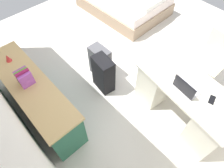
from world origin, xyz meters
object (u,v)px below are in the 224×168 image
at_px(laptop, 186,88).
at_px(computer_mouse, 173,75).
at_px(suitcase_spare_grey, 100,62).
at_px(bed, 124,1).
at_px(suitcase_black, 103,74).
at_px(cell_phone_near_laptop, 212,100).
at_px(office_chair, 209,63).
at_px(figurine_small, 8,58).
at_px(credenza, 37,98).
at_px(desk, 183,101).

relative_size(laptop, computer_mouse, 3.36).
bearing_deg(suitcase_spare_grey, bed, -56.93).
bearing_deg(suitcase_black, cell_phone_near_laptop, -154.88).
bearing_deg(office_chair, figurine_small, 51.90).
xyz_separation_m(bed, laptop, (-2.56, 1.49, 0.54)).
distance_m(bed, cell_phone_near_laptop, 3.22).
xyz_separation_m(suitcase_black, cell_phone_near_laptop, (-1.47, -0.49, 0.42)).
relative_size(office_chair, figurine_small, 8.55).
height_order(office_chair, credenza, office_chair).
bearing_deg(laptop, cell_phone_near_laptop, -158.77).
bearing_deg(office_chair, laptop, 97.03).
height_order(credenza, bed, credenza).
bearing_deg(suitcase_spare_grey, credenza, 88.02).
xyz_separation_m(desk, laptop, (0.02, 0.11, 0.40)).
xyz_separation_m(suitcase_spare_grey, computer_mouse, (-1.17, -0.30, 0.46)).
height_order(credenza, laptop, laptop).
distance_m(office_chair, laptop, 1.06).
bearing_deg(office_chair, suitcase_black, 52.62).
relative_size(desk, suitcase_black, 2.33).
xyz_separation_m(bed, cell_phone_near_laptop, (-2.87, 1.37, 0.50)).
height_order(credenza, figurine_small, figurine_small).
bearing_deg(bed, cell_phone_near_laptop, 154.41).
bearing_deg(desk, office_chair, -80.59).
bearing_deg(desk, credenza, 45.61).
bearing_deg(office_chair, desk, 99.41).
relative_size(desk, cell_phone_near_laptop, 11.13).
xyz_separation_m(suitcase_black, suitcase_spare_grey, (0.26, -0.15, -0.04)).
bearing_deg(computer_mouse, bed, -24.16).
bearing_deg(desk, bed, -28.18).
bearing_deg(suitcase_spare_grey, cell_phone_near_laptop, -169.38).
height_order(desk, office_chair, office_chair).
distance_m(desk, office_chair, 0.89).
bearing_deg(suitcase_black, figurine_small, 57.56).
height_order(suitcase_spare_grey, laptop, laptop).
height_order(suitcase_black, computer_mouse, computer_mouse).
bearing_deg(cell_phone_near_laptop, computer_mouse, -11.11).
bearing_deg(suitcase_spare_grey, computer_mouse, -166.34).
bearing_deg(suitcase_black, suitcase_spare_grey, -23.40).
height_order(bed, cell_phone_near_laptop, cell_phone_near_laptop).
xyz_separation_m(suitcase_spare_grey, laptop, (-1.42, -0.22, 0.50)).
distance_m(desk, computer_mouse, 0.46).
height_order(credenza, computer_mouse, computer_mouse).
xyz_separation_m(office_chair, laptop, (-0.12, 0.99, 0.37)).
relative_size(suitcase_spare_grey, cell_phone_near_laptop, 4.25).
relative_size(office_chair, suitcase_black, 1.45).
height_order(laptop, cell_phone_near_laptop, laptop).
height_order(computer_mouse, figurine_small, figurine_small).
relative_size(office_chair, credenza, 0.52).
xyz_separation_m(bed, figurine_small, (-0.56, 2.90, 0.53)).
xyz_separation_m(credenza, suitcase_black, (-0.29, -1.03, -0.04)).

